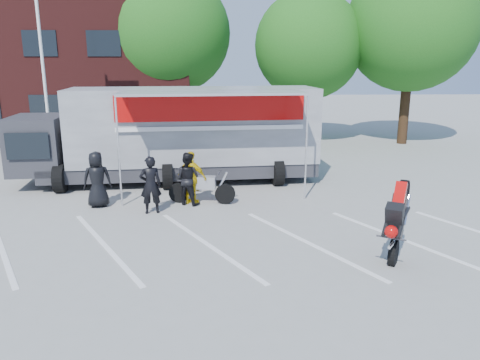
{
  "coord_description": "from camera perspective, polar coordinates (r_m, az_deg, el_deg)",
  "views": [
    {
      "loc": [
        0.58,
        -9.38,
        4.23
      ],
      "look_at": [
        1.03,
        2.01,
        1.3
      ],
      "focal_mm": 35.0,
      "sensor_mm": 36.0,
      "label": 1
    }
  ],
  "objects": [
    {
      "name": "ground",
      "position": [
        10.3,
        -5.35,
        -9.89
      ],
      "size": [
        100.0,
        100.0,
        0.0
      ],
      "primitive_type": "plane",
      "color": "gray",
      "rests_on": "ground"
    },
    {
      "name": "parking_bay_lines",
      "position": [
        11.22,
        -5.09,
        -7.76
      ],
      "size": [
        18.09,
        13.33,
        0.01
      ],
      "primitive_type": "cube",
      "rotation": [
        0.0,
        0.0,
        0.52
      ],
      "color": "white",
      "rests_on": "ground"
    },
    {
      "name": "office_building",
      "position": [
        29.36,
        -23.89,
        11.78
      ],
      "size": [
        18.0,
        8.0,
        7.0
      ],
      "primitive_type": "cube",
      "color": "#461816",
      "rests_on": "ground"
    },
    {
      "name": "flagpole",
      "position": [
        20.56,
        -22.5,
        15.66
      ],
      "size": [
        1.61,
        0.12,
        8.0
      ],
      "color": "white",
      "rests_on": "ground"
    },
    {
      "name": "tree_left",
      "position": [
        25.55,
        -8.41,
        17.26
      ],
      "size": [
        6.12,
        6.12,
        8.64
      ],
      "color": "#382314",
      "rests_on": "ground"
    },
    {
      "name": "tree_mid",
      "position": [
        24.79,
        8.36,
        15.91
      ],
      "size": [
        5.44,
        5.44,
        7.68
      ],
      "color": "#382314",
      "rests_on": "ground"
    },
    {
      "name": "tree_right",
      "position": [
        25.72,
        20.2,
        17.24
      ],
      "size": [
        6.46,
        6.46,
        9.12
      ],
      "color": "#382314",
      "rests_on": "ground"
    },
    {
      "name": "transporter_truck",
      "position": [
        16.98,
        -7.08,
        -0.13
      ],
      "size": [
        10.77,
        5.88,
        3.3
      ],
      "primitive_type": null,
      "rotation": [
        0.0,
        0.0,
        0.09
      ],
      "color": "#9C9FA4",
      "rests_on": "ground"
    },
    {
      "name": "parked_motorcycle",
      "position": [
        14.32,
        -4.64,
        -2.81
      ],
      "size": [
        2.15,
        0.98,
        1.09
      ],
      "primitive_type": null,
      "rotation": [
        0.0,
        0.0,
        1.43
      ],
      "color": "#B4B4B9",
      "rests_on": "ground"
    },
    {
      "name": "stunt_bike_rider",
      "position": [
        11.21,
        18.63,
        -8.56
      ],
      "size": [
        1.47,
        1.78,
        1.9
      ],
      "primitive_type": null,
      "rotation": [
        0.0,
        0.0,
        -0.52
      ],
      "color": "black",
      "rests_on": "ground"
    },
    {
      "name": "spectator_leather_a",
      "position": [
        14.34,
        -17.02,
        0.07
      ],
      "size": [
        0.92,
        0.71,
        1.67
      ],
      "primitive_type": "imported",
      "rotation": [
        0.0,
        0.0,
        3.38
      ],
      "color": "black",
      "rests_on": "ground"
    },
    {
      "name": "spectator_leather_b",
      "position": [
        13.38,
        -10.85,
        -0.6
      ],
      "size": [
        0.68,
        0.53,
        1.65
      ],
      "primitive_type": "imported",
      "rotation": [
        0.0,
        0.0,
        3.38
      ],
      "color": "black",
      "rests_on": "ground"
    },
    {
      "name": "spectator_leather_c",
      "position": [
        14.05,
        -6.42,
        0.18
      ],
      "size": [
        0.96,
        0.87,
        1.59
      ],
      "primitive_type": "imported",
      "rotation": [
        0.0,
        0.0,
        2.71
      ],
      "color": "black",
      "rests_on": "ground"
    },
    {
      "name": "spectator_hivis",
      "position": [
        14.07,
        -5.93,
        0.24
      ],
      "size": [
        1.02,
        0.7,
        1.61
      ],
      "primitive_type": "imported",
      "rotation": [
        0.0,
        0.0,
        2.78
      ],
      "color": "yellow",
      "rests_on": "ground"
    }
  ]
}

